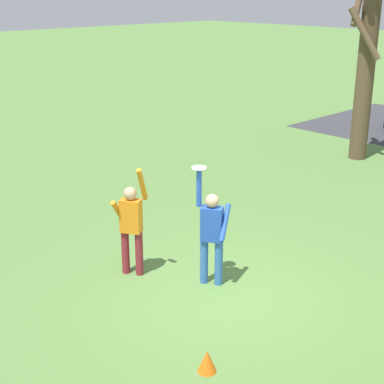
{
  "coord_description": "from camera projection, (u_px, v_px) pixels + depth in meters",
  "views": [
    {
      "loc": [
        5.9,
        -6.32,
        4.88
      ],
      "look_at": [
        -0.98,
        0.21,
        1.5
      ],
      "focal_mm": 53.87,
      "sensor_mm": 36.0,
      "label": 1
    }
  ],
  "objects": [
    {
      "name": "ground_plane",
      "position": [
        223.0,
        292.0,
        9.77
      ],
      "size": [
        120.0,
        120.0,
        0.0
      ],
      "primitive_type": "plane",
      "color": "#567F3D"
    },
    {
      "name": "person_catcher",
      "position": [
        212.0,
        231.0,
        9.74
      ],
      "size": [
        0.58,
        0.53,
        2.08
      ],
      "rotation": [
        0.0,
        0.0,
        -2.58
      ],
      "color": "#3366B7",
      "rests_on": "ground_plane"
    },
    {
      "name": "field_cone_orange",
      "position": [
        207.0,
        361.0,
        7.7
      ],
      "size": [
        0.26,
        0.26,
        0.32
      ],
      "primitive_type": "cone",
      "color": "orange",
      "rests_on": "ground_plane"
    },
    {
      "name": "bare_tree_tall",
      "position": [
        368.0,
        49.0,
        16.32
      ],
      "size": [
        1.94,
        1.89,
        6.45
      ],
      "color": "brown",
      "rests_on": "ground_plane"
    },
    {
      "name": "person_defender",
      "position": [
        131.0,
        223.0,
        10.08
      ],
      "size": [
        0.65,
        0.62,
        2.04
      ],
      "rotation": [
        0.0,
        0.0,
        0.56
      ],
      "color": "maroon",
      "rests_on": "ground_plane"
    },
    {
      "name": "frisbee_disc",
      "position": [
        199.0,
        168.0,
        9.42
      ],
      "size": [
        0.25,
        0.25,
        0.02
      ],
      "primitive_type": "cylinder",
      "color": "white",
      "rests_on": "person_catcher"
    }
  ]
}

